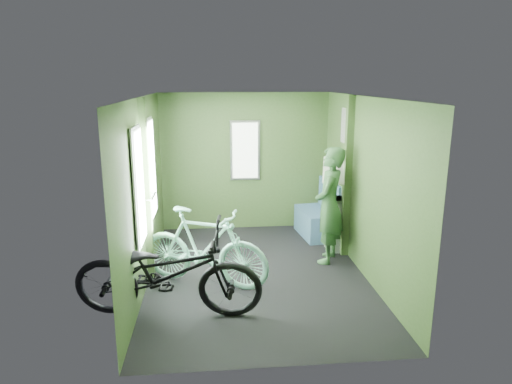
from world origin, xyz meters
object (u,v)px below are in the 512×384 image
waste_box (335,224)px  bicycle_mint (205,285)px  bench_seat (317,220)px  bicycle_black (169,318)px  passenger (329,205)px

waste_box → bicycle_mint: bearing=-151.6°
bench_seat → bicycle_black: bearing=-138.4°
bicycle_black → bench_seat: 3.32m
bicycle_mint → bench_seat: 2.51m
bicycle_black → bench_seat: (2.20, 2.47, 0.27)m
bicycle_mint → passenger: 2.01m
passenger → bench_seat: 1.20m
bicycle_mint → waste_box: 2.24m
waste_box → bench_seat: (-0.12, 0.65, -0.13)m
bicycle_mint → bench_seat: size_ratio=1.82×
bicycle_black → bicycle_mint: bicycle_black is taller
bicycle_black → passenger: bearing=-48.3°
bicycle_black → bicycle_mint: 0.86m
bicycle_mint → waste_box: waste_box is taller
waste_box → bench_seat: bench_seat is taller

